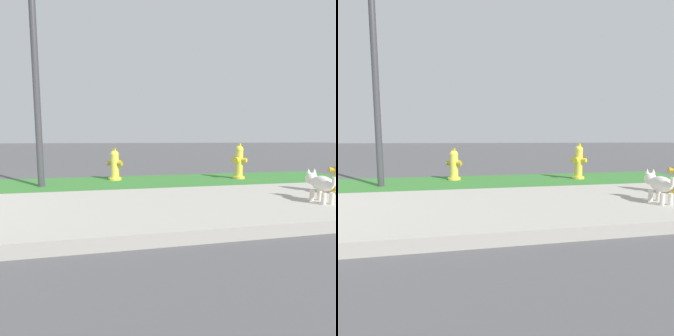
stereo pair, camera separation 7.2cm
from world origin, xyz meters
The scene contains 4 objects.
fire_hydrant_near_corner centered at (6.55, 1.97, 0.37)m, with size 0.33×0.33×0.77m.
fire_hydrant_mid_block centered at (3.91, 2.31, 0.32)m, with size 0.34×0.33×0.67m.
small_white_dog centered at (6.63, -0.26, 0.26)m, with size 0.24×0.55×0.44m.
street_lamp centered at (2.60, 1.77, 2.79)m, with size 0.32×0.32×4.16m.
Camera 1 is at (3.91, -3.28, 0.85)m, focal length 28.00 mm.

